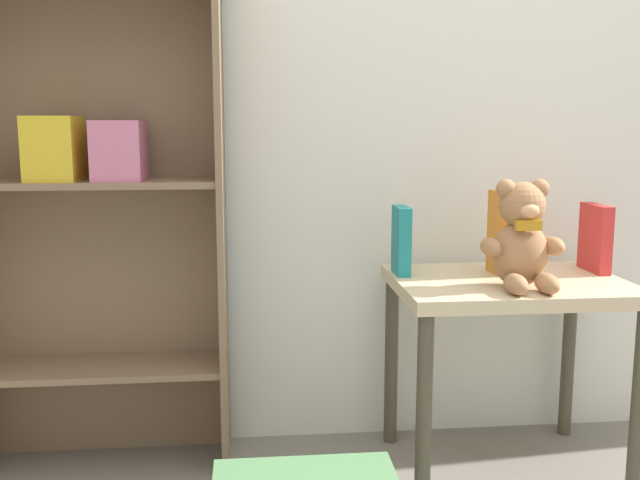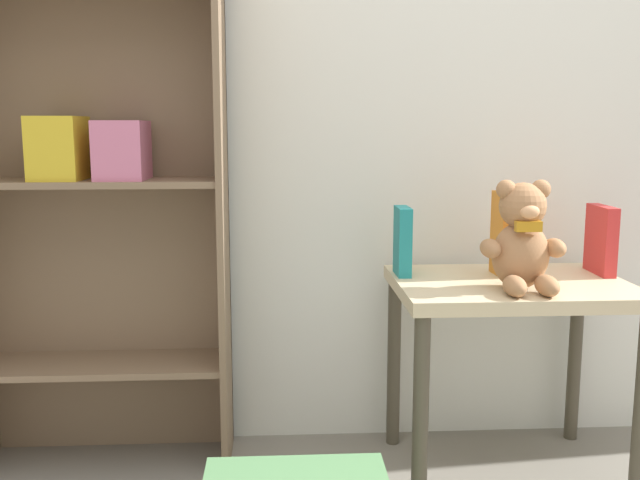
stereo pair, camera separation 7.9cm
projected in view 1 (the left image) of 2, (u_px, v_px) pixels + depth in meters
The scene contains 7 objects.
wall_back at pixel (444, 30), 2.13m from camera, with size 4.80×0.06×2.50m.
bookshelf_side at pixel (91, 149), 1.95m from camera, with size 0.72×0.24×1.63m.
display_table at pixel (507, 309), 1.96m from camera, with size 0.62×0.47×0.55m.
teddy_bear at pixel (522, 239), 1.83m from camera, with size 0.21×0.20×0.28m.
book_standing_teal at pixel (401, 241), 2.00m from camera, with size 0.04×0.11×0.19m, color teal.
book_standing_orange at pixel (501, 232), 2.01m from camera, with size 0.04×0.10×0.23m, color orange.
book_standing_red at pixel (595, 238), 2.04m from camera, with size 0.04×0.15×0.19m, color red.
Camera 1 is at (-0.59, -0.82, 0.97)m, focal length 40.00 mm.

